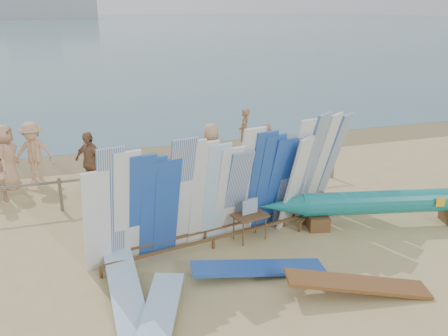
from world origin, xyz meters
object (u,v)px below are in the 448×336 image
object	(u,v)px
vendor_table	(250,226)
beachgoer_0	(7,157)
flat_board_c	(357,294)
stroller	(218,166)
flat_board_d	(258,274)
flat_board_b	(158,331)
beach_chair_right	(198,178)
beachgoer_8	(266,147)
beach_chair_left	(137,183)
outrigger_canoe	(388,203)
beachgoer_7	(244,131)
flat_board_a	(126,295)
beachgoer_4	(90,162)
side_surfboard_rack	(315,169)
beachgoer_3	(33,153)
beachgoer_6	(211,153)
main_surfboard_rack	(209,195)

from	to	relation	value
vendor_table	beachgoer_0	world-z (taller)	beachgoer_0
flat_board_c	stroller	distance (m)	6.77
flat_board_d	stroller	size ratio (longest dim) A/B	2.79
flat_board_b	beach_chair_right	bearing A→B (deg)	89.84
flat_board_d	flat_board_c	xyz separation A→B (m)	(1.50, -1.20, 0.00)
beachgoer_8	beach_chair_left	bearing A→B (deg)	-81.32
outrigger_canoe	stroller	bearing A→B (deg)	136.30
flat_board_d	beachgoer_7	bearing A→B (deg)	-10.26
flat_board_a	flat_board_d	size ratio (longest dim) A/B	1.00
flat_board_c	beachgoer_4	world-z (taller)	beachgoer_4
side_surfboard_rack	beachgoer_0	bearing A→B (deg)	115.50
beachgoer_0	vendor_table	bearing A→B (deg)	-116.24
beach_chair_right	beachgoer_3	size ratio (longest dim) A/B	0.44
flat_board_d	flat_board_b	distance (m)	2.50
beach_chair_right	beachgoer_8	distance (m)	2.62
vendor_table	beachgoer_3	size ratio (longest dim) A/B	0.53
flat_board_d	beachgoer_0	distance (m)	8.53
beachgoer_4	flat_board_d	bearing A→B (deg)	-16.20
beachgoer_6	outrigger_canoe	bearing A→B (deg)	165.21
flat_board_b	beach_chair_right	world-z (taller)	beach_chair_right
outrigger_canoe	beachgoer_7	xyz separation A→B (m)	(-1.26, 6.63, 0.24)
main_surfboard_rack	beachgoer_0	bearing A→B (deg)	120.85
side_surfboard_rack	beachgoer_8	size ratio (longest dim) A/B	1.80
main_surfboard_rack	flat_board_b	world-z (taller)	main_surfboard_rack
flat_board_b	beachgoer_8	world-z (taller)	beachgoer_8
outrigger_canoe	flat_board_d	bearing A→B (deg)	-151.01
beach_chair_left	beachgoer_3	world-z (taller)	beachgoer_3
beachgoer_7	beachgoer_6	distance (m)	3.05
vendor_table	beachgoer_8	world-z (taller)	beachgoer_8
outrigger_canoe	beach_chair_left	world-z (taller)	beach_chair_left
beachgoer_8	beachgoer_3	bearing A→B (deg)	-98.55
beachgoer_3	beach_chair_left	bearing A→B (deg)	-15.87
beach_chair_left	beachgoer_4	bearing A→B (deg)	-168.97
beach_chair_right	beachgoer_7	bearing A→B (deg)	22.52
beachgoer_7	beachgoer_0	bearing A→B (deg)	-62.82
side_surfboard_rack	vendor_table	world-z (taller)	side_surfboard_rack
flat_board_a	beach_chair_left	size ratio (longest dim) A/B	2.89
stroller	beachgoer_6	size ratio (longest dim) A/B	0.54
flat_board_c	beach_chair_left	bearing A→B (deg)	41.78
vendor_table	stroller	distance (m)	4.11
vendor_table	flat_board_c	distance (m)	2.91
stroller	vendor_table	bearing A→B (deg)	-76.23
outrigger_canoe	flat_board_c	bearing A→B (deg)	-122.32
stroller	beachgoer_3	xyz separation A→B (m)	(-5.33, 1.35, 0.55)
outrigger_canoe	flat_board_d	xyz separation A→B (m)	(-3.81, -1.12, -0.58)
main_surfboard_rack	beachgoer_6	distance (m)	4.09
main_surfboard_rack	side_surfboard_rack	distance (m)	3.04
beach_chair_right	beachgoer_7	distance (m)	3.66
side_surfboard_rack	beachgoer_8	bearing A→B (deg)	53.10
stroller	beach_chair_right	bearing A→B (deg)	-128.66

